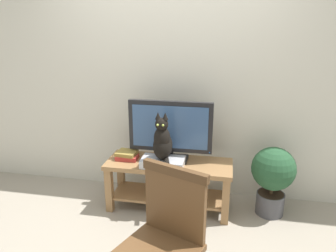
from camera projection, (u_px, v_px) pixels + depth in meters
The scene contains 9 objects.
ground_plane at pixel (151, 239), 2.84m from camera, with size 12.00×12.00×0.00m, color gray.
back_wall at pixel (172, 67), 3.38m from camera, with size 7.00×0.12×2.80m, color beige.
tv_stand at pixel (169, 176), 3.24m from camera, with size 1.26×0.46×0.51m.
tv at pixel (170, 129), 3.16m from camera, with size 0.84×0.20×0.61m.
media_box at pixel (163, 162), 3.10m from camera, with size 0.42×0.24×0.08m.
cat at pixel (163, 142), 3.02m from camera, with size 0.19×0.32×0.47m.
wooden_chair at pixel (164, 233), 2.03m from camera, with size 0.61×0.62×0.97m.
book_stack at pixel (127, 155), 3.27m from camera, with size 0.22×0.19×0.08m.
potted_plant at pixel (273, 175), 3.12m from camera, with size 0.43×0.43×0.70m.
Camera 1 is at (0.61, -2.33, 1.82)m, focal length 34.15 mm.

